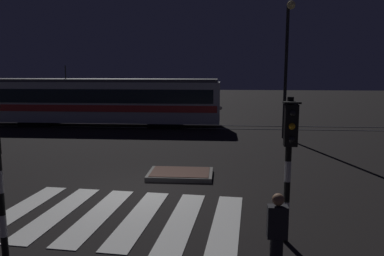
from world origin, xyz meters
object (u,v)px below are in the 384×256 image
at_px(traffic_light_corner_near_right, 289,149).
at_px(street_lamp_trackside_right, 287,55).
at_px(tram, 101,101).
at_px(pedestrian_waiting_at_kerb, 277,238).

height_order(traffic_light_corner_near_right, street_lamp_trackside_right, street_lamp_trackside_right).
relative_size(tram, pedestrian_waiting_at_kerb, 9.62).
bearing_deg(traffic_light_corner_near_right, pedestrian_waiting_at_kerb, -105.63).
xyz_separation_m(tram, pedestrian_waiting_at_kerb, (9.32, -18.64, -0.87)).
distance_m(street_lamp_trackside_right, tram, 12.79).
xyz_separation_m(street_lamp_trackside_right, pedestrian_waiting_at_kerb, (-2.50, -14.71, -3.81)).
bearing_deg(tram, pedestrian_waiting_at_kerb, -63.44).
relative_size(traffic_light_corner_near_right, tram, 0.20).
relative_size(traffic_light_corner_near_right, street_lamp_trackside_right, 0.45).
bearing_deg(pedestrian_waiting_at_kerb, tram, 116.56).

